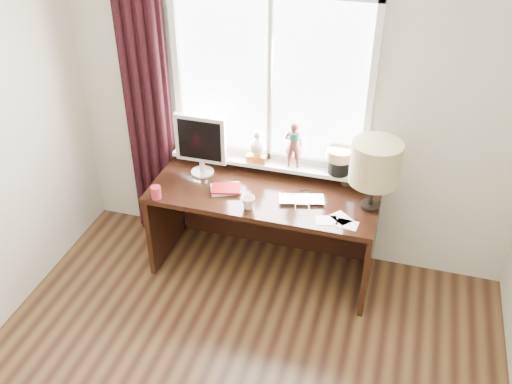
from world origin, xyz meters
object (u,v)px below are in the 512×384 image
(monitor, at_px, (201,142))
(laptop, at_px, (302,200))
(mug, at_px, (248,202))
(desk, at_px, (267,211))
(table_lamp, at_px, (375,164))
(red_cup, at_px, (156,192))

(monitor, bearing_deg, laptop, -11.13)
(mug, relative_size, desk, 0.06)
(laptop, xyz_separation_m, desk, (-0.30, 0.14, -0.26))
(monitor, xyz_separation_m, table_lamp, (1.31, -0.10, 0.09))
(red_cup, distance_m, monitor, 0.52)
(desk, bearing_deg, monitor, 177.51)
(laptop, height_order, monitor, monitor)
(monitor, bearing_deg, red_cup, -115.40)
(mug, height_order, monitor, monitor)
(laptop, height_order, red_cup, red_cup)
(mug, height_order, table_lamp, table_lamp)
(mug, distance_m, desk, 0.44)
(desk, xyz_separation_m, monitor, (-0.53, 0.02, 0.52))
(mug, relative_size, red_cup, 1.00)
(table_lamp, bearing_deg, desk, 174.35)
(monitor, bearing_deg, table_lamp, -4.37)
(mug, bearing_deg, red_cup, -174.18)
(mug, xyz_separation_m, monitor, (-0.48, 0.35, 0.23))
(red_cup, xyz_separation_m, desk, (0.73, 0.40, -0.29))
(table_lamp, bearing_deg, red_cup, -168.07)
(red_cup, bearing_deg, laptop, 13.96)
(laptop, xyz_separation_m, mug, (-0.35, -0.19, 0.04))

